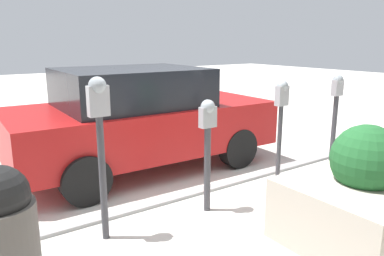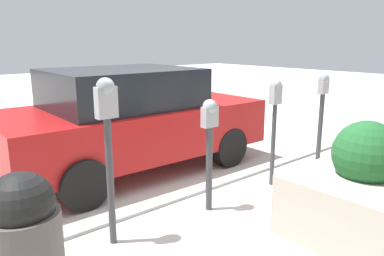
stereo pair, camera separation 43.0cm
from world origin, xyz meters
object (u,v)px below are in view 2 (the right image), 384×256
at_px(parking_meter_middle, 209,136).
at_px(trash_bin, 27,256).
at_px(parking_meter_second, 108,129).
at_px(planter_box, 362,192).
at_px(parking_meter_farthest, 322,105).
at_px(parked_car_front, 130,119).
at_px(parking_meter_fourth, 275,110).

distance_m(parking_meter_middle, trash_bin, 2.27).
bearing_deg(parking_meter_second, parking_meter_middle, -3.24).
bearing_deg(parking_meter_middle, parking_meter_second, 176.76).
bearing_deg(trash_bin, parking_meter_middle, 16.05).
xyz_separation_m(planter_box, trash_bin, (-3.00, 0.74, 0.15)).
xyz_separation_m(parking_meter_middle, parking_meter_farthest, (2.34, 0.03, 0.08)).
bearing_deg(parking_meter_middle, parked_car_front, 87.80).
relative_size(parking_meter_second, parking_meter_farthest, 1.11).
distance_m(parking_meter_second, planter_box, 2.58).
height_order(parking_meter_middle, parking_meter_fourth, parking_meter_fourth).
relative_size(parking_meter_second, parking_meter_fourth, 1.12).
bearing_deg(planter_box, parked_car_front, 103.59).
bearing_deg(parking_meter_middle, planter_box, -58.62).
distance_m(parking_meter_farthest, trash_bin, 4.57).
distance_m(parking_meter_farthest, parked_car_front, 2.88).
relative_size(parking_meter_middle, parking_meter_fourth, 0.90).
distance_m(planter_box, trash_bin, 3.09).
distance_m(parking_meter_middle, parking_meter_fourth, 1.18).
bearing_deg(parking_meter_farthest, parking_meter_second, 179.43).
relative_size(parking_meter_second, parking_meter_middle, 1.24).
bearing_deg(planter_box, parking_meter_farthest, 42.71).
relative_size(parking_meter_middle, parking_meter_farthest, 0.90).
distance_m(parking_meter_farthest, planter_box, 2.13).
height_order(planter_box, trash_bin, planter_box).
bearing_deg(planter_box, parking_meter_fourth, 76.13).
xyz_separation_m(parking_meter_second, parking_meter_farthest, (3.54, -0.04, -0.16)).
xyz_separation_m(parking_meter_farthest, parked_car_front, (-2.28, 1.76, -0.19)).
relative_size(parking_meter_middle, parked_car_front, 0.33).
distance_m(planter_box, parked_car_front, 3.27).
relative_size(planter_box, parked_car_front, 0.36).
height_order(parking_meter_middle, parked_car_front, parked_car_front).
relative_size(parking_meter_middle, planter_box, 0.91).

